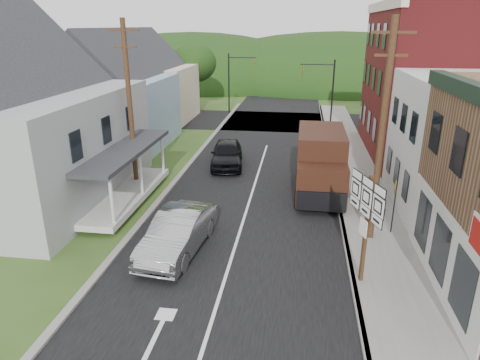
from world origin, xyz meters
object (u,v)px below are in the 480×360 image
at_px(silver_sedan, 178,233).
at_px(route_sign_cluster, 366,215).
at_px(delivery_van, 320,163).
at_px(warning_sign, 394,199).
at_px(dark_sedan, 227,154).

height_order(silver_sedan, route_sign_cluster, route_sign_cluster).
xyz_separation_m(delivery_van, warning_sign, (2.93, -4.59, -0.01)).
height_order(route_sign_cluster, warning_sign, route_sign_cluster).
distance_m(dark_sedan, route_sign_cluster, 14.51).
distance_m(silver_sedan, warning_sign, 9.18).
relative_size(dark_sedan, warning_sign, 1.98).
xyz_separation_m(dark_sedan, warning_sign, (8.70, -8.60, 0.88)).
distance_m(dark_sedan, warning_sign, 12.27).
bearing_deg(delivery_van, warning_sign, -57.17).
bearing_deg(dark_sedan, warning_sign, -52.36).
relative_size(silver_sedan, dark_sedan, 1.04).
height_order(dark_sedan, route_sign_cluster, route_sign_cluster).
bearing_deg(route_sign_cluster, dark_sedan, 99.28).
bearing_deg(route_sign_cluster, warning_sign, 46.61).
relative_size(silver_sedan, route_sign_cluster, 1.29).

